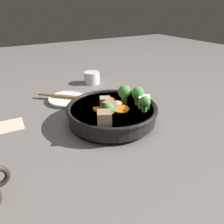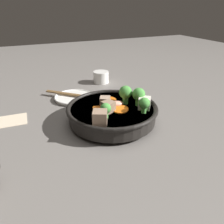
% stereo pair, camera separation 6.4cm
% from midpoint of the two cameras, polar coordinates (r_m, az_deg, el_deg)
% --- Properties ---
extents(ground_plane, '(3.00, 3.00, 0.00)m').
position_cam_midpoint_polar(ground_plane, '(0.65, 2.80, -2.68)').
color(ground_plane, slate).
extents(stirfry_bowl, '(0.27, 0.27, 0.10)m').
position_cam_midpoint_polar(stirfry_bowl, '(0.63, 3.06, 0.16)').
color(stirfry_bowl, black).
rests_on(stirfry_bowl, ground_plane).
extents(side_saucer, '(0.14, 0.14, 0.01)m').
position_cam_midpoint_polar(side_saucer, '(0.81, -7.70, 3.79)').
color(side_saucer, white).
rests_on(side_saucer, ground_plane).
extents(tea_cup, '(0.07, 0.07, 0.05)m').
position_cam_midpoint_polar(tea_cup, '(0.97, -1.00, 9.10)').
color(tea_cup, white).
rests_on(tea_cup, ground_plane).
extents(napkin, '(0.11, 0.08, 0.00)m').
position_cam_midpoint_polar(napkin, '(0.71, -23.36, -2.21)').
color(napkin, beige).
rests_on(napkin, ground_plane).
extents(chopsticks_pair, '(0.18, 0.17, 0.01)m').
position_cam_midpoint_polar(chopsticks_pair, '(0.81, -7.74, 4.41)').
color(chopsticks_pair, olive).
rests_on(chopsticks_pair, side_saucer).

